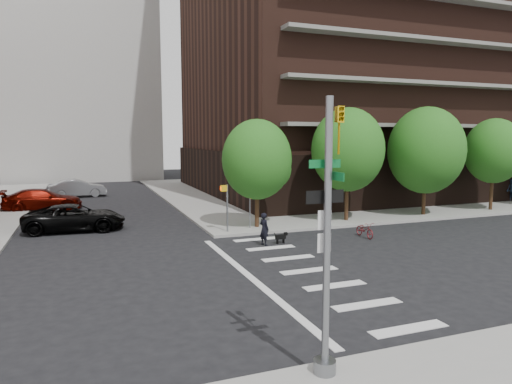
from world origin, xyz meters
name	(u,v)px	position (x,y,z in m)	size (l,w,h in m)	color
ground	(238,279)	(0.00, 0.00, 0.00)	(120.00, 120.00, 0.00)	black
sidewalk_ne	(356,189)	(20.50, 23.50, 0.07)	(39.00, 33.00, 0.15)	gray
crosswalk	(291,273)	(2.21, 0.00, 0.01)	(3.85, 13.00, 0.01)	silver
tree_a	(257,160)	(4.00, 8.50, 4.04)	(4.00, 4.00, 5.90)	#301E11
tree_b	(348,150)	(10.00, 8.50, 4.54)	(4.50, 4.50, 6.65)	#301E11
tree_c	(426,150)	(16.00, 8.50, 4.45)	(5.00, 5.00, 6.80)	#301E11
tree_d	(494,151)	(22.00, 8.50, 4.34)	(4.00, 4.00, 6.20)	#301E11
traffic_signal	(328,260)	(-0.47, -7.49, 2.70)	(0.90, 0.75, 6.00)	slate
pedestrian_signal	(232,200)	(2.32, 7.92, 1.85)	(2.18, 0.67, 2.60)	slate
parked_car_black	(75,218)	(-5.86, 11.69, 0.76)	(5.48, 2.53, 1.52)	black
parked_car_maroon	(42,199)	(-8.20, 20.56, 0.79)	(5.44, 2.21, 1.58)	#460702
parked_car_silver	(78,188)	(-5.84, 27.56, 0.80)	(4.83, 1.68, 1.59)	#9A9CA1
scooter	(365,230)	(8.61, 4.43, 0.42)	(0.56, 1.60, 0.84)	maroon
dog_walker	(264,229)	(2.93, 4.67, 0.81)	(0.39, 0.59, 1.62)	black
dog	(281,237)	(3.86, 4.70, 0.35)	(0.65, 0.22, 0.55)	black
pedestrian_far	(512,190)	(27.00, 11.00, 1.07)	(0.69, 0.89, 1.83)	navy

